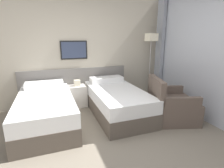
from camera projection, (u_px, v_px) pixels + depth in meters
name	position (u px, v px, depth m)	size (l,w,h in m)	color
ground_plane	(115.00, 152.00, 2.58)	(16.00, 16.00, 0.00)	slate
wall_headboard	(81.00, 52.00, 4.34)	(10.00, 0.10, 2.70)	#B7AD99
bed_near_door	(46.00, 110.00, 3.37)	(1.02, 1.92, 0.69)	brown
bed_near_window	(117.00, 101.00, 3.86)	(1.02, 1.92, 0.69)	brown
nightstand	(78.00, 96.00, 4.28)	(0.42, 0.34, 0.67)	beige
floor_lamp	(151.00, 45.00, 4.43)	(0.25, 0.25, 1.76)	#9E9993
armchair	(171.00, 106.00, 3.59)	(1.06, 1.08, 0.89)	brown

